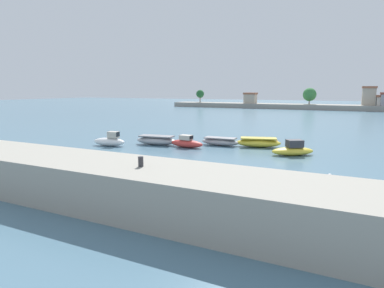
# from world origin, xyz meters

# --- Properties ---
(ground_plane) EXTENTS (400.00, 400.00, 0.00)m
(ground_plane) POSITION_xyz_m (0.00, 0.00, 0.00)
(ground_plane) COLOR slate
(seawall_embankment) EXTENTS (90.75, 5.35, 2.68)m
(seawall_embankment) POSITION_xyz_m (0.00, -9.91, 1.34)
(seawall_embankment) COLOR #9E998C
(seawall_embankment) RESTS_ON ground
(mooring_bollard) EXTENTS (0.30, 0.30, 0.59)m
(mooring_bollard) POSITION_xyz_m (5.69, -10.07, 2.98)
(mooring_bollard) COLOR #2D2D33
(mooring_bollard) RESTS_ON seawall_embankment
(moored_boat_0) EXTENTS (4.50, 2.09, 1.85)m
(moored_boat_0) POSITION_xyz_m (-10.69, 6.62, 0.64)
(moored_boat_0) COLOR white
(moored_boat_0) RESTS_ON ground
(moored_boat_1) EXTENTS (5.74, 2.65, 1.19)m
(moored_boat_1) POSITION_xyz_m (-5.84, 9.97, 0.57)
(moored_boat_1) COLOR #9E9EA3
(moored_boat_1) RESTS_ON ground
(moored_boat_2) EXTENTS (4.48, 1.66, 1.53)m
(moored_boat_2) POSITION_xyz_m (-1.46, 9.91, 0.57)
(moored_boat_2) COLOR #C63833
(moored_boat_2) RESTS_ON ground
(moored_boat_3) EXTENTS (5.06, 2.04, 1.01)m
(moored_boat_3) POSITION_xyz_m (1.76, 13.12, 0.49)
(moored_boat_3) COLOR #9E9EA3
(moored_boat_3) RESTS_ON ground
(moored_boat_4) EXTENTS (5.79, 3.40, 1.16)m
(moored_boat_4) POSITION_xyz_m (6.45, 14.08, 0.56)
(moored_boat_4) COLOR yellow
(moored_boat_4) RESTS_ON ground
(moored_boat_5) EXTENTS (4.88, 4.00, 1.69)m
(moored_boat_5) POSITION_xyz_m (11.12, 10.65, 0.60)
(moored_boat_5) COLOR yellow
(moored_boat_5) RESTS_ON ground
(mooring_buoy_0) EXTENTS (0.34, 0.34, 0.34)m
(mooring_buoy_0) POSITION_xyz_m (15.24, 2.58, 0.17)
(mooring_buoy_0) COLOR white
(mooring_buoy_0) RESTS_ON ground
(mooring_buoy_1) EXTENTS (0.35, 0.35, 0.35)m
(mooring_buoy_1) POSITION_xyz_m (7.91, 18.16, 0.18)
(mooring_buoy_1) COLOR orange
(mooring_buoy_1) RESTS_ON ground
(mooring_buoy_2) EXTENTS (0.38, 0.38, 0.38)m
(mooring_buoy_2) POSITION_xyz_m (9.65, 19.41, 0.19)
(mooring_buoy_2) COLOR white
(mooring_buoy_2) RESTS_ON ground
(distant_shoreline) EXTENTS (99.71, 9.88, 9.43)m
(distant_shoreline) POSITION_xyz_m (6.08, 99.21, 2.16)
(distant_shoreline) COLOR gray
(distant_shoreline) RESTS_ON ground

